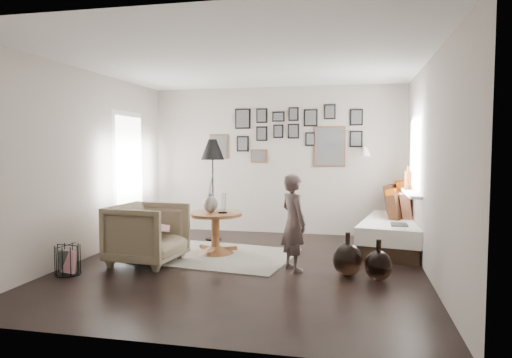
% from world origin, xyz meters
% --- Properties ---
extents(ground, '(4.80, 4.80, 0.00)m').
position_xyz_m(ground, '(0.00, 0.00, 0.00)').
color(ground, black).
rests_on(ground, ground).
extents(wall_back, '(4.50, 0.00, 4.50)m').
position_xyz_m(wall_back, '(0.00, 2.40, 1.30)').
color(wall_back, '#ADA297').
rests_on(wall_back, ground).
extents(wall_front, '(4.50, 0.00, 4.50)m').
position_xyz_m(wall_front, '(0.00, -2.40, 1.30)').
color(wall_front, '#ADA297').
rests_on(wall_front, ground).
extents(wall_left, '(0.00, 4.80, 4.80)m').
position_xyz_m(wall_left, '(-2.25, 0.00, 1.30)').
color(wall_left, '#ADA297').
rests_on(wall_left, ground).
extents(wall_right, '(0.00, 4.80, 4.80)m').
position_xyz_m(wall_right, '(2.25, 0.00, 1.30)').
color(wall_right, '#ADA297').
rests_on(wall_right, ground).
extents(ceiling, '(4.80, 4.80, 0.00)m').
position_xyz_m(ceiling, '(0.00, 0.00, 2.60)').
color(ceiling, white).
rests_on(ceiling, wall_back).
extents(door_left, '(0.00, 2.14, 2.14)m').
position_xyz_m(door_left, '(-2.23, 1.20, 1.05)').
color(door_left, white).
rests_on(door_left, wall_left).
extents(window_right, '(0.15, 1.32, 1.30)m').
position_xyz_m(window_right, '(2.18, 1.34, 0.93)').
color(window_right, white).
rests_on(window_right, wall_right).
extents(gallery_wall, '(2.74, 0.03, 1.08)m').
position_xyz_m(gallery_wall, '(0.29, 2.38, 1.74)').
color(gallery_wall, brown).
rests_on(gallery_wall, wall_back).
extents(wall_sconce, '(0.18, 0.36, 0.16)m').
position_xyz_m(wall_sconce, '(1.55, 2.13, 1.46)').
color(wall_sconce, white).
rests_on(wall_sconce, wall_back).
extents(rug, '(2.43, 1.86, 0.01)m').
position_xyz_m(rug, '(-0.59, 0.49, 0.01)').
color(rug, beige).
rests_on(rug, ground).
extents(pedestal_table, '(0.76, 0.76, 0.60)m').
position_xyz_m(pedestal_table, '(-0.57, 0.58, 0.28)').
color(pedestal_table, brown).
rests_on(pedestal_table, ground).
extents(vase, '(0.22, 0.22, 0.55)m').
position_xyz_m(vase, '(-0.65, 0.60, 0.77)').
color(vase, black).
rests_on(vase, pedestal_table).
extents(candles, '(0.13, 0.13, 0.28)m').
position_xyz_m(candles, '(-0.46, 0.58, 0.74)').
color(candles, black).
rests_on(candles, pedestal_table).
extents(daybed, '(1.23, 2.14, 0.99)m').
position_xyz_m(daybed, '(2.00, 1.57, 0.32)').
color(daybed, black).
rests_on(daybed, ground).
extents(magazine_on_daybed, '(0.23, 0.31, 0.02)m').
position_xyz_m(magazine_on_daybed, '(2.00, 0.93, 0.46)').
color(magazine_on_daybed, black).
rests_on(magazine_on_daybed, daybed).
extents(armchair, '(0.95, 0.93, 0.80)m').
position_xyz_m(armchair, '(-1.28, -0.13, 0.40)').
color(armchair, '#73684D').
rests_on(armchair, ground).
extents(armchair_cushion, '(0.41, 0.42, 0.16)m').
position_xyz_m(armchair_cushion, '(-1.25, -0.08, 0.48)').
color(armchair_cushion, white).
rests_on(armchair_cushion, armchair).
extents(floor_lamp, '(0.39, 0.39, 1.67)m').
position_xyz_m(floor_lamp, '(-0.91, 1.55, 1.44)').
color(floor_lamp, black).
rests_on(floor_lamp, ground).
extents(magazine_basket, '(0.32, 0.32, 0.36)m').
position_xyz_m(magazine_basket, '(-2.00, -0.81, 0.18)').
color(magazine_basket, black).
rests_on(magazine_basket, ground).
extents(demijohn_large, '(0.35, 0.35, 0.53)m').
position_xyz_m(demijohn_large, '(1.31, -0.18, 0.20)').
color(demijohn_large, black).
rests_on(demijohn_large, ground).
extents(demijohn_small, '(0.31, 0.31, 0.48)m').
position_xyz_m(demijohn_small, '(1.66, -0.30, 0.18)').
color(demijohn_small, black).
rests_on(demijohn_small, ground).
extents(child, '(0.50, 0.52, 1.21)m').
position_xyz_m(child, '(0.64, -0.04, 0.60)').
color(child, brown).
rests_on(child, ground).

